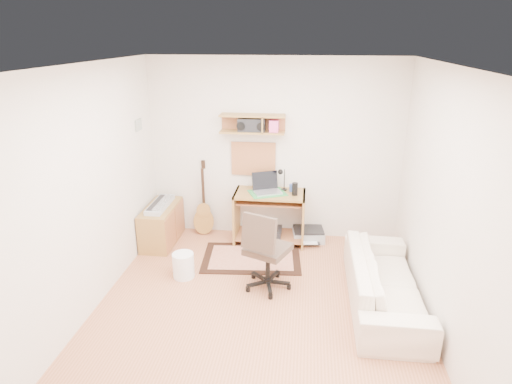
# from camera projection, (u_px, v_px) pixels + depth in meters

# --- Properties ---
(floor) EXTENTS (3.60, 4.00, 0.01)m
(floor) POSITION_uv_depth(u_px,v_px,m) (258.00, 310.00, 4.82)
(floor) COLOR #BE754F
(floor) RESTS_ON ground
(ceiling) EXTENTS (3.60, 4.00, 0.01)m
(ceiling) POSITION_uv_depth(u_px,v_px,m) (259.00, 65.00, 3.93)
(ceiling) COLOR white
(ceiling) RESTS_ON ground
(back_wall) EXTENTS (3.60, 0.01, 2.60)m
(back_wall) POSITION_uv_depth(u_px,v_px,m) (274.00, 150.00, 6.25)
(back_wall) COLOR beige
(back_wall) RESTS_ON ground
(left_wall) EXTENTS (0.01, 4.00, 2.60)m
(left_wall) POSITION_uv_depth(u_px,v_px,m) (88.00, 193.00, 4.58)
(left_wall) COLOR beige
(left_wall) RESTS_ON ground
(right_wall) EXTENTS (0.01, 4.00, 2.60)m
(right_wall) POSITION_uv_depth(u_px,v_px,m) (446.00, 208.00, 4.17)
(right_wall) COLOR beige
(right_wall) RESTS_ON ground
(wall_shelf) EXTENTS (0.90, 0.25, 0.26)m
(wall_shelf) POSITION_uv_depth(u_px,v_px,m) (252.00, 124.00, 6.02)
(wall_shelf) COLOR olive
(wall_shelf) RESTS_ON back_wall
(cork_board) EXTENTS (0.64, 0.03, 0.49)m
(cork_board) POSITION_uv_depth(u_px,v_px,m) (253.00, 159.00, 6.30)
(cork_board) COLOR tan
(cork_board) RESTS_ON back_wall
(wall_photo) EXTENTS (0.02, 0.20, 0.15)m
(wall_photo) POSITION_uv_depth(u_px,v_px,m) (138.00, 125.00, 5.83)
(wall_photo) COLOR #4C8CBF
(wall_photo) RESTS_ON left_wall
(desk) EXTENTS (1.00, 0.55, 0.75)m
(desk) POSITION_uv_depth(u_px,v_px,m) (270.00, 217.00, 6.30)
(desk) COLOR olive
(desk) RESTS_ON floor
(laptop) EXTENTS (0.49, 0.49, 0.28)m
(laptop) POSITION_uv_depth(u_px,v_px,m) (268.00, 184.00, 6.11)
(laptop) COLOR silver
(laptop) RESTS_ON desk
(speaker) EXTENTS (0.08, 0.08, 0.18)m
(speaker) POSITION_uv_depth(u_px,v_px,m) (295.00, 189.00, 6.06)
(speaker) COLOR black
(speaker) RESTS_ON desk
(desk_lamp) EXTENTS (0.11, 0.11, 0.32)m
(desk_lamp) POSITION_uv_depth(u_px,v_px,m) (284.00, 179.00, 6.23)
(desk_lamp) COLOR black
(desk_lamp) RESTS_ON desk
(pencil_cup) EXTENTS (0.07, 0.07, 0.11)m
(pencil_cup) POSITION_uv_depth(u_px,v_px,m) (292.00, 188.00, 6.22)
(pencil_cup) COLOR #2F488F
(pencil_cup) RESTS_ON desk
(boombox) EXTENTS (0.37, 0.17, 0.19)m
(boombox) POSITION_uv_depth(u_px,v_px,m) (252.00, 125.00, 6.02)
(boombox) COLOR black
(boombox) RESTS_ON wall_shelf
(rug) EXTENTS (1.37, 0.98, 0.02)m
(rug) POSITION_uv_depth(u_px,v_px,m) (252.00, 258.00, 5.92)
(rug) COLOR beige
(rug) RESTS_ON floor
(task_chair) EXTENTS (0.68, 0.68, 1.01)m
(task_chair) POSITION_uv_depth(u_px,v_px,m) (268.00, 249.00, 5.09)
(task_chair) COLOR #3C2D23
(task_chair) RESTS_ON floor
(cabinet) EXTENTS (0.40, 0.90, 0.55)m
(cabinet) POSITION_uv_depth(u_px,v_px,m) (162.00, 224.00, 6.31)
(cabinet) COLOR olive
(cabinet) RESTS_ON floor
(music_keyboard) EXTENTS (0.22, 0.71, 0.06)m
(music_keyboard) POSITION_uv_depth(u_px,v_px,m) (160.00, 205.00, 6.20)
(music_keyboard) COLOR #B2B5BA
(music_keyboard) RESTS_ON cabinet
(guitar) EXTENTS (0.34, 0.25, 1.13)m
(guitar) POSITION_uv_depth(u_px,v_px,m) (203.00, 198.00, 6.48)
(guitar) COLOR #AD7735
(guitar) RESTS_ON floor
(waste_basket) EXTENTS (0.27, 0.27, 0.32)m
(waste_basket) POSITION_uv_depth(u_px,v_px,m) (183.00, 265.00, 5.42)
(waste_basket) COLOR white
(waste_basket) RESTS_ON floor
(printer) EXTENTS (0.49, 0.40, 0.17)m
(printer) POSITION_uv_depth(u_px,v_px,m) (308.00, 235.00, 6.43)
(printer) COLOR #A5A8AA
(printer) RESTS_ON floor
(sofa) EXTENTS (0.56, 1.90, 0.74)m
(sofa) POSITION_uv_depth(u_px,v_px,m) (385.00, 274.00, 4.81)
(sofa) COLOR beige
(sofa) RESTS_ON floor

